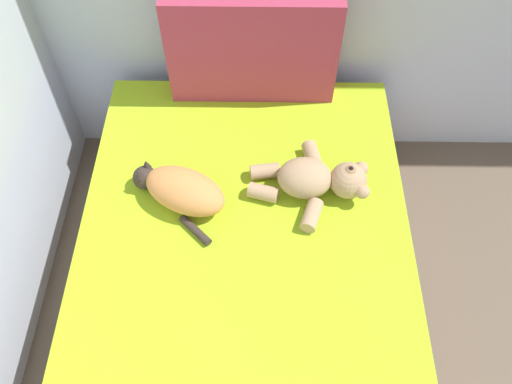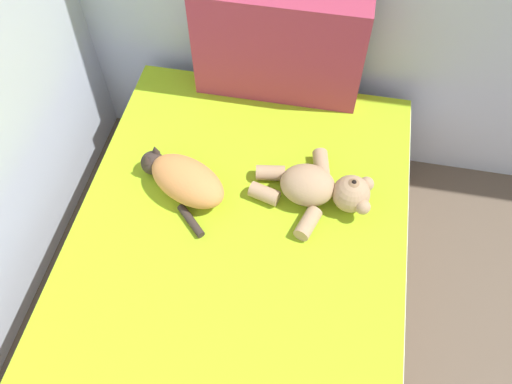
# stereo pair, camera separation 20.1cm
# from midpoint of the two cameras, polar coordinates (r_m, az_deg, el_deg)

# --- Properties ---
(bed) EXTENTS (1.35, 1.93, 0.55)m
(bed) POSITION_cam_midpoint_polar(r_m,az_deg,el_deg) (2.23, 0.41, -10.03)
(bed) COLOR olive
(bed) RESTS_ON ground_plane
(patterned_cushion) EXTENTS (0.74, 0.15, 0.52)m
(patterned_cushion) POSITION_cam_midpoint_polar(r_m,az_deg,el_deg) (2.33, 4.99, 15.26)
(patterned_cushion) COLOR #A5334C
(patterned_cushion) RESTS_ON bed
(cat) EXTENTS (0.42, 0.37, 0.15)m
(cat) POSITION_cam_midpoint_polar(r_m,az_deg,el_deg) (2.08, -5.23, 1.21)
(cat) COLOR #D18447
(cat) RESTS_ON bed
(teddy_bear) EXTENTS (0.49, 0.44, 0.16)m
(teddy_bear) POSITION_cam_midpoint_polar(r_m,az_deg,el_deg) (2.08, 9.77, 0.20)
(teddy_bear) COLOR tan
(teddy_bear) RESTS_ON bed
(cell_phone) EXTENTS (0.12, 0.16, 0.01)m
(cell_phone) POSITION_cam_midpoint_polar(r_m,az_deg,el_deg) (2.18, -6.16, 1.73)
(cell_phone) COLOR black
(cell_phone) RESTS_ON bed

